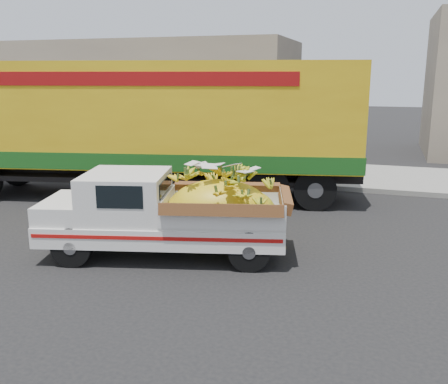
% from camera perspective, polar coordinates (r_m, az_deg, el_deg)
% --- Properties ---
extents(ground, '(100.00, 100.00, 0.00)m').
position_cam_1_polar(ground, '(10.12, -15.10, -7.18)').
color(ground, black).
rests_on(ground, ground).
extents(curb, '(60.00, 0.25, 0.15)m').
position_cam_1_polar(curb, '(16.46, -1.29, 1.45)').
color(curb, gray).
rests_on(curb, ground).
extents(sidewalk, '(60.00, 4.00, 0.14)m').
position_cam_1_polar(sidewalk, '(18.42, 0.85, 2.72)').
color(sidewalk, gray).
rests_on(sidewalk, ground).
extents(building_left, '(18.00, 6.00, 5.00)m').
position_cam_1_polar(building_left, '(26.77, -12.15, 10.99)').
color(building_left, gray).
rests_on(building_left, ground).
extents(pickup_truck, '(4.91, 2.76, 1.63)m').
position_cam_1_polar(pickup_truck, '(9.65, -4.80, -2.29)').
color(pickup_truck, black).
rests_on(pickup_truck, ground).
extents(semi_trailer, '(12.09, 4.83, 3.80)m').
position_cam_1_polar(semi_trailer, '(14.34, -8.78, 7.81)').
color(semi_trailer, black).
rests_on(semi_trailer, ground).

